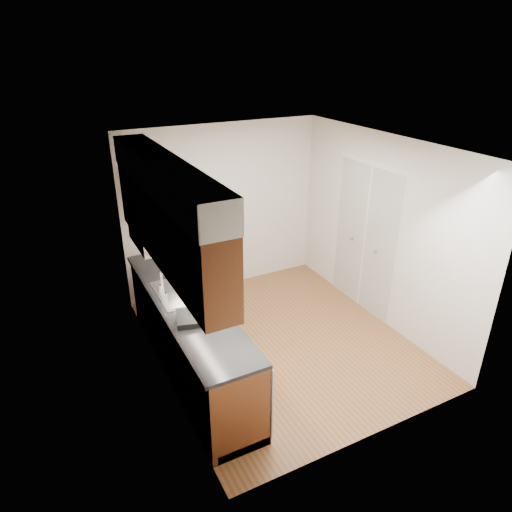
{
  "coord_description": "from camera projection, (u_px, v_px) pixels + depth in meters",
  "views": [
    {
      "loc": [
        -2.48,
        -4.17,
        3.49
      ],
      "look_at": [
        -0.22,
        0.25,
        1.16
      ],
      "focal_mm": 32.0,
      "sensor_mm": 36.0,
      "label": 1
    }
  ],
  "objects": [
    {
      "name": "floor",
      "position": [
        280.0,
        341.0,
        5.87
      ],
      "size": [
        3.5,
        3.5,
        0.0
      ],
      "primitive_type": "plane",
      "color": "#925A37",
      "rests_on": "ground"
    },
    {
      "name": "ceiling",
      "position": [
        285.0,
        146.0,
        4.8
      ],
      "size": [
        3.5,
        3.5,
        0.0
      ],
      "primitive_type": "plane",
      "rotation": [
        3.14,
        0.0,
        0.0
      ],
      "color": "white",
      "rests_on": "wall_left"
    },
    {
      "name": "wall_left",
      "position": [
        157.0,
        281.0,
        4.72
      ],
      "size": [
        0.02,
        3.5,
        2.5
      ],
      "primitive_type": "cube",
      "color": "silver",
      "rests_on": "floor"
    },
    {
      "name": "wall_right",
      "position": [
        382.0,
        231.0,
        5.95
      ],
      "size": [
        0.02,
        3.5,
        2.5
      ],
      "primitive_type": "cube",
      "color": "silver",
      "rests_on": "floor"
    },
    {
      "name": "wall_back",
      "position": [
        223.0,
        209.0,
        6.75
      ],
      "size": [
        3.0,
        0.02,
        2.5
      ],
      "primitive_type": "cube",
      "color": "silver",
      "rests_on": "floor"
    },
    {
      "name": "counter",
      "position": [
        189.0,
        334.0,
        5.16
      ],
      "size": [
        0.64,
        2.8,
        1.3
      ],
      "color": "brown",
      "rests_on": "floor"
    },
    {
      "name": "upper_cabinets",
      "position": [
        166.0,
        213.0,
        4.53
      ],
      "size": [
        0.47,
        2.8,
        1.21
      ],
      "color": "brown",
      "rests_on": "wall_left"
    },
    {
      "name": "closet_door",
      "position": [
        365.0,
        239.0,
        6.29
      ],
      "size": [
        0.02,
        1.22,
        2.05
      ],
      "primitive_type": "cube",
      "color": "silver",
      "rests_on": "wall_right"
    },
    {
      "name": "floor_mat",
      "position": [
        223.0,
        341.0,
        5.85
      ],
      "size": [
        0.65,
        0.84,
        0.01
      ],
      "primitive_type": "cube",
      "rotation": [
        0.0,
        0.0,
        -0.33
      ],
      "color": "slate",
      "rests_on": "floor"
    },
    {
      "name": "person",
      "position": [
        220.0,
        271.0,
        5.42
      ],
      "size": [
        0.5,
        0.73,
        2.01
      ],
      "primitive_type": "imported",
      "rotation": [
        0.0,
        0.0,
        1.53
      ],
      "color": "#A8C8CC",
      "rests_on": "floor_mat"
    },
    {
      "name": "soap_bottle_a",
      "position": [
        173.0,
        266.0,
        5.44
      ],
      "size": [
        0.12,
        0.12,
        0.26
      ],
      "primitive_type": "imported",
      "rotation": [
        0.0,
        0.0,
        0.19
      ],
      "color": "silver",
      "rests_on": "counter"
    },
    {
      "name": "soap_bottle_b",
      "position": [
        175.0,
        258.0,
        5.7
      ],
      "size": [
        0.13,
        0.13,
        0.22
      ],
      "primitive_type": "imported",
      "rotation": [
        0.0,
        0.0,
        -0.56
      ],
      "color": "silver",
      "rests_on": "counter"
    },
    {
      "name": "soda_can",
      "position": [
        176.0,
        275.0,
        5.39
      ],
      "size": [
        0.07,
        0.07,
        0.11
      ],
      "primitive_type": "cylinder",
      "rotation": [
        0.0,
        0.0,
        -0.12
      ],
      "color": "red",
      "rests_on": "counter"
    },
    {
      "name": "dish_rack",
      "position": [
        196.0,
        317.0,
        4.6
      ],
      "size": [
        0.45,
        0.41,
        0.06
      ],
      "primitive_type": "cube",
      "rotation": [
        0.0,
        0.0,
        -0.26
      ],
      "color": "black",
      "rests_on": "counter"
    }
  ]
}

